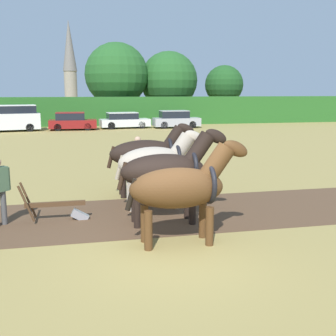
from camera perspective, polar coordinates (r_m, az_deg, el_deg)
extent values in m
plane|color=#998447|center=(9.13, 0.38, -11.13)|extent=(240.00, 240.00, 0.00)
cube|color=brown|center=(11.56, -19.08, -7.00)|extent=(23.68, 3.77, 0.01)
cube|color=#286023|center=(41.72, -9.70, 7.59)|extent=(75.17, 1.64, 2.73)
cylinder|color=#423323|center=(46.31, -6.89, 8.20)|extent=(0.44, 0.44, 3.16)
sphere|color=#235623|center=(46.31, -6.98, 12.46)|extent=(6.75, 6.75, 6.75)
cylinder|color=brown|center=(48.05, 0.09, 8.08)|extent=(0.44, 0.44, 2.70)
sphere|color=#235623|center=(48.02, 0.10, 11.79)|extent=(6.39, 6.39, 6.39)
cylinder|color=#4C3823|center=(50.73, 7.54, 8.16)|extent=(0.44, 0.44, 2.78)
sphere|color=#1E4C1E|center=(50.70, 7.61, 11.13)|extent=(4.50, 4.50, 4.50)
cylinder|color=gray|center=(68.73, -13.00, 10.04)|extent=(1.96, 1.96, 6.30)
cone|color=slate|center=(69.07, -13.25, 15.86)|extent=(2.16, 2.16, 7.71)
ellipsoid|color=#513319|center=(9.18, 1.20, -2.73)|extent=(2.09, 0.95, 0.89)
cylinder|color=#513319|center=(9.81, 4.73, -6.94)|extent=(0.18, 0.18, 0.86)
cylinder|color=#513319|center=(9.34, 5.65, -7.86)|extent=(0.18, 0.18, 0.86)
cylinder|color=#513319|center=(9.52, -3.20, -7.46)|extent=(0.18, 0.18, 0.86)
cylinder|color=#513319|center=(9.04, -2.69, -8.45)|extent=(0.18, 0.18, 0.86)
cylinder|color=#513319|center=(9.31, 6.54, 0.62)|extent=(0.84, 0.43, 0.94)
ellipsoid|color=#513319|center=(9.41, 9.13, 2.60)|extent=(0.68, 0.26, 0.54)
cube|color=black|center=(9.35, 7.71, 1.81)|extent=(0.44, 0.08, 0.59)
cylinder|color=black|center=(9.03, -4.96, -3.60)|extent=(0.30, 0.12, 0.71)
torus|color=black|center=(9.35, 5.58, -2.09)|extent=(0.11, 0.91, 0.91)
ellipsoid|color=black|center=(10.60, -0.66, -0.39)|extent=(2.17, 0.91, 0.86)
cylinder|color=black|center=(11.18, 2.65, -4.42)|extent=(0.18, 0.18, 0.98)
cylinder|color=black|center=(10.72, 3.32, -5.08)|extent=(0.18, 0.18, 0.98)
cylinder|color=black|center=(10.92, -4.54, -4.80)|extent=(0.18, 0.18, 0.98)
cylinder|color=black|center=(10.45, -4.18, -5.51)|extent=(0.18, 0.18, 0.98)
cylinder|color=black|center=(10.73, 4.17, 2.53)|extent=(0.84, 0.41, 0.95)
ellipsoid|color=black|center=(10.82, 6.50, 4.28)|extent=(0.68, 0.26, 0.54)
cube|color=black|center=(10.76, 5.21, 3.52)|extent=(0.45, 0.08, 0.61)
cylinder|color=black|center=(10.47, -6.19, -1.10)|extent=(0.30, 0.12, 0.71)
torus|color=black|center=(10.76, 3.30, 0.12)|extent=(0.11, 0.88, 0.88)
ellipsoid|color=#B2A38E|center=(12.06, -2.06, 0.68)|extent=(2.01, 0.99, 0.93)
cylinder|color=#B2A38E|center=(12.62, 0.67, -2.87)|extent=(0.18, 0.18, 0.89)
cylinder|color=#B2A38E|center=(12.11, 1.22, -3.45)|extent=(0.18, 0.18, 0.89)
cylinder|color=#B2A38E|center=(12.41, -5.22, -3.15)|extent=(0.18, 0.18, 0.89)
cylinder|color=#B2A38E|center=(11.89, -4.91, -3.75)|extent=(0.18, 0.18, 0.89)
cylinder|color=#B2A38E|center=(12.17, 1.88, 2.98)|extent=(0.77, 0.44, 0.84)
ellipsoid|color=#B2A38E|center=(12.23, 3.56, 4.24)|extent=(0.68, 0.26, 0.54)
cube|color=gray|center=(12.18, 2.63, 3.92)|extent=(0.38, 0.08, 0.50)
cylinder|color=gray|center=(11.96, -6.56, 0.06)|extent=(0.30, 0.12, 0.71)
torus|color=black|center=(12.19, 1.18, 1.14)|extent=(0.11, 0.94, 0.94)
ellipsoid|color=black|center=(13.53, -3.17, 1.99)|extent=(2.26, 0.92, 0.87)
cylinder|color=black|center=(14.05, -0.33, -1.31)|extent=(0.18, 0.18, 0.98)
cylinder|color=black|center=(13.57, 0.10, -1.74)|extent=(0.18, 0.18, 0.98)
cylinder|color=black|center=(13.84, -6.31, -1.56)|extent=(0.18, 0.18, 0.98)
cylinder|color=black|center=(13.35, -6.09, -2.00)|extent=(0.18, 0.18, 0.98)
cylinder|color=black|center=(13.64, 0.81, 4.07)|extent=(0.77, 0.41, 0.86)
ellipsoid|color=black|center=(13.71, 2.42, 5.27)|extent=(0.68, 0.26, 0.54)
cube|color=black|center=(13.66, 1.53, 4.86)|extent=(0.40, 0.08, 0.53)
cylinder|color=black|center=(13.42, -7.71, 1.44)|extent=(0.30, 0.12, 0.71)
torus|color=black|center=(13.66, 0.11, 2.37)|extent=(0.11, 0.89, 0.88)
cube|color=#4C331E|center=(11.36, -15.03, -4.74)|extent=(1.54, 0.10, 0.12)
cube|color=#939399|center=(11.43, -11.84, -6.33)|extent=(0.48, 0.20, 0.39)
cylinder|color=#4C331E|center=(11.59, -18.43, -4.11)|extent=(0.40, 0.06, 0.96)
cylinder|color=#4C331E|center=(11.20, -18.65, -4.62)|extent=(0.40, 0.06, 0.96)
cylinder|color=#4C4C4C|center=(11.47, -21.36, -5.03)|extent=(0.14, 0.14, 0.87)
cylinder|color=#4C6B4C|center=(11.41, -20.82, -1.34)|extent=(0.09, 0.09, 0.58)
cylinder|color=#4C4C4C|center=(15.67, -4.43, -0.34)|extent=(0.14, 0.14, 0.86)
cylinder|color=#4C4C4C|center=(15.55, -3.73, -0.41)|extent=(0.14, 0.14, 0.86)
cube|color=tan|center=(15.49, -4.12, 2.29)|extent=(0.51, 0.48, 0.61)
sphere|color=tan|center=(15.43, -4.14, 3.86)|extent=(0.23, 0.23, 0.23)
cylinder|color=tan|center=(15.65, -5.03, 2.28)|extent=(0.09, 0.09, 0.57)
cylinder|color=tan|center=(15.34, -3.18, 2.14)|extent=(0.09, 0.09, 0.57)
cube|color=silver|center=(37.49, -20.56, 5.96)|extent=(4.93, 2.78, 1.31)
cube|color=black|center=(37.44, -20.65, 7.42)|extent=(4.34, 2.49, 0.62)
cube|color=silver|center=(37.43, -20.69, 7.94)|extent=(4.34, 2.49, 0.06)
cylinder|color=black|center=(38.49, -18.41, 5.43)|extent=(0.70, 0.33, 0.67)
cylinder|color=black|center=(36.72, -18.20, 5.23)|extent=(0.70, 0.33, 0.67)
cube|color=maroon|center=(37.31, -12.75, 5.85)|extent=(4.01, 1.89, 0.70)
cube|color=black|center=(37.27, -13.10, 6.83)|extent=(2.42, 1.69, 0.59)
cube|color=maroon|center=(37.26, -13.12, 7.32)|extent=(2.42, 1.69, 0.06)
cylinder|color=black|center=(38.12, -10.85, 5.70)|extent=(0.61, 0.23, 0.61)
cylinder|color=black|center=(36.51, -10.82, 5.49)|extent=(0.61, 0.23, 0.61)
cylinder|color=black|center=(38.18, -14.57, 5.55)|extent=(0.61, 0.23, 0.61)
cylinder|color=black|center=(36.58, -14.71, 5.35)|extent=(0.61, 0.23, 0.61)
cube|color=silver|center=(38.19, -5.87, 6.14)|extent=(4.56, 2.18, 0.65)
cube|color=black|center=(38.10, -6.21, 7.01)|extent=(2.78, 1.84, 0.53)
cube|color=silver|center=(38.09, -6.22, 7.46)|extent=(2.78, 1.84, 0.06)
cylinder|color=black|center=(39.25, -4.14, 6.02)|extent=(0.67, 0.28, 0.65)
cylinder|color=black|center=(37.75, -3.58, 5.85)|extent=(0.67, 0.28, 0.65)
cylinder|color=black|center=(38.71, -8.09, 5.88)|extent=(0.67, 0.28, 0.65)
cylinder|color=black|center=(37.18, -7.69, 5.70)|extent=(0.67, 0.28, 0.65)
cube|color=#A8A8B2|center=(38.48, 1.15, 6.27)|extent=(4.21, 1.79, 0.72)
cube|color=black|center=(38.39, 0.85, 7.26)|extent=(2.53, 1.60, 0.61)
cube|color=#A8A8B2|center=(38.37, 0.85, 7.75)|extent=(2.53, 1.60, 0.06)
cylinder|color=black|center=(39.56, 2.72, 6.06)|extent=(0.65, 0.23, 0.65)
cylinder|color=black|center=(38.10, 3.34, 5.89)|extent=(0.65, 0.23, 0.65)
cylinder|color=black|center=(38.95, -0.99, 6.01)|extent=(0.65, 0.23, 0.65)
cylinder|color=black|center=(37.46, -0.51, 5.83)|extent=(0.65, 0.23, 0.65)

